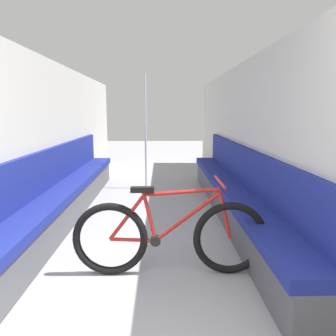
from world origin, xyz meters
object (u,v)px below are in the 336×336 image
at_px(bench_seat_row_right, 234,194).
at_px(bench_seat_row_left, 64,195).
at_px(grab_pole_near, 146,134).
at_px(bicycle, 170,237).

bearing_deg(bench_seat_row_right, bench_seat_row_left, 180.00).
xyz_separation_m(bench_seat_row_left, grab_pole_near, (1.01, 1.74, 0.70)).
relative_size(bench_seat_row_left, grab_pole_near, 2.42).
height_order(bicycle, grab_pole_near, grab_pole_near).
bearing_deg(bicycle, bench_seat_row_right, 41.29).
bearing_deg(grab_pole_near, bench_seat_row_left, -120.25).
relative_size(bench_seat_row_right, bicycle, 2.97).
distance_m(bench_seat_row_right, bicycle, 1.79).
bearing_deg(grab_pole_near, bicycle, -83.79).
bearing_deg(grab_pole_near, bench_seat_row_right, -54.13).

